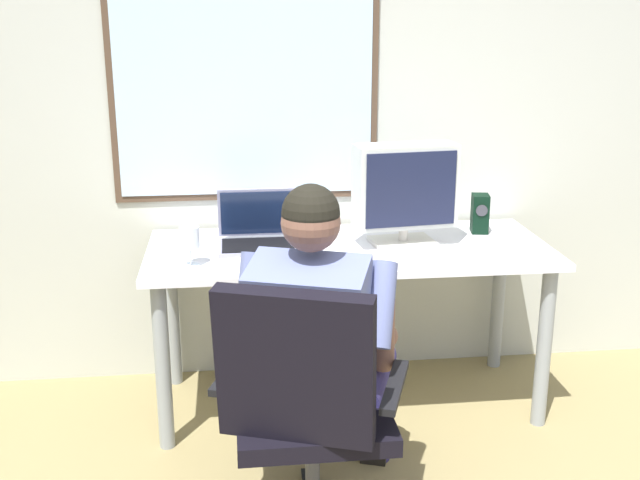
% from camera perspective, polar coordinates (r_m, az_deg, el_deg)
% --- Properties ---
extents(wall_rear, '(5.13, 0.08, 2.61)m').
position_cam_1_polar(wall_rear, '(3.59, -1.75, 10.13)').
color(wall_rear, '#B8BBB0').
rests_on(wall_rear, ground).
extents(desk, '(1.71, 0.72, 0.74)m').
position_cam_1_polar(desk, '(3.35, 2.13, -2.10)').
color(desk, gray).
rests_on(desk, ground).
extents(office_chair, '(0.68, 0.63, 0.94)m').
position_cam_1_polar(office_chair, '(2.51, -1.14, -11.58)').
color(office_chair, black).
rests_on(office_chair, ground).
extents(person_seated, '(0.66, 0.84, 1.19)m').
position_cam_1_polar(person_seated, '(2.69, -0.05, -7.31)').
color(person_seated, navy).
rests_on(person_seated, ground).
extents(crt_monitor, '(0.44, 0.24, 0.44)m').
position_cam_1_polar(crt_monitor, '(3.30, 6.27, 3.80)').
color(crt_monitor, beige).
rests_on(crt_monitor, desk).
extents(laptop, '(0.33, 0.28, 0.23)m').
position_cam_1_polar(laptop, '(3.33, -4.65, 0.69)').
color(laptop, gray).
rests_on(laptop, desk).
extents(wine_glass, '(0.08, 0.08, 0.16)m').
position_cam_1_polar(wine_glass, '(3.08, -9.57, 0.04)').
color(wine_glass, silver).
rests_on(wine_glass, desk).
extents(desk_speaker, '(0.09, 0.10, 0.18)m').
position_cam_1_polar(desk_speaker, '(3.58, 11.67, 1.92)').
color(desk_speaker, black).
rests_on(desk_speaker, desk).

